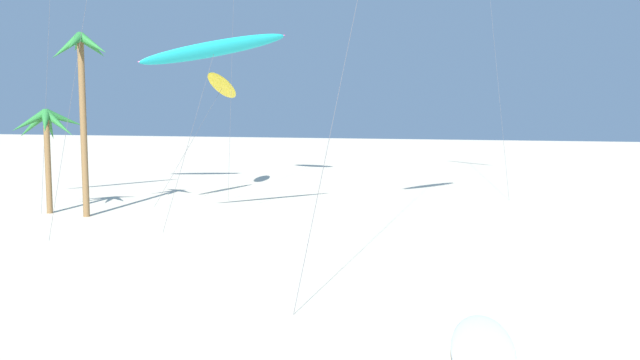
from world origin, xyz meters
The scene contains 5 objects.
palm_tree_0 centered at (-16.94, 36.50, 8.63)m, with size 3.63×3.95×10.98m.
palm_tree_1 centered at (-19.90, 36.97, 5.23)m, with size 4.18×4.11×6.50m.
flying_kite_7 centered at (-7.90, 35.57, 9.70)m, with size 6.57×6.13×11.07m.
flying_kite_8 centered at (-14.06, 50.11, 8.25)m, with size 2.83×12.80×9.38m.
grounded_kite_0 centered at (7.15, 19.41, 0.20)m, with size 2.14×5.89×0.39m.
Camera 1 is at (7.80, 1.90, 6.41)m, focal length 37.73 mm.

